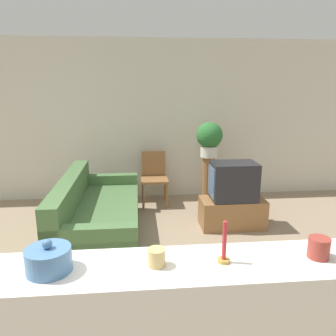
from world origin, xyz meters
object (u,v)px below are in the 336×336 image
wooden_chair (154,175)px  potted_plant (209,138)px  decorative_bowl (49,259)px  couch (97,218)px  television (233,181)px

wooden_chair → potted_plant: potted_plant is taller
wooden_chair → decorative_bowl: (-0.75, -3.65, 0.56)m
couch → potted_plant: size_ratio=3.76×
wooden_chair → decorative_bowl: size_ratio=3.58×
potted_plant → television: bearing=-78.0°
television → wooden_chair: bearing=134.2°
television → couch: bearing=-173.6°
couch → wooden_chair: (0.80, 1.27, 0.20)m
wooden_chair → television: bearing=-45.8°
couch → wooden_chair: wooden_chair is taller
couch → decorative_bowl: decorative_bowl is taller
wooden_chair → potted_plant: size_ratio=1.57×
couch → television: television is taller
wooden_chair → decorative_bowl: decorative_bowl is taller
television → wooden_chair: television is taller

